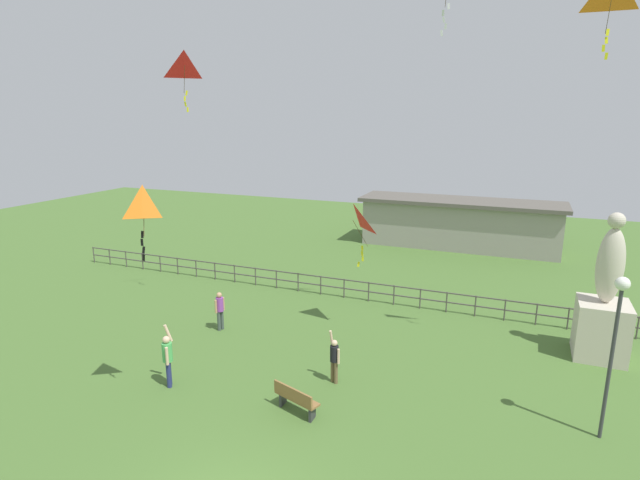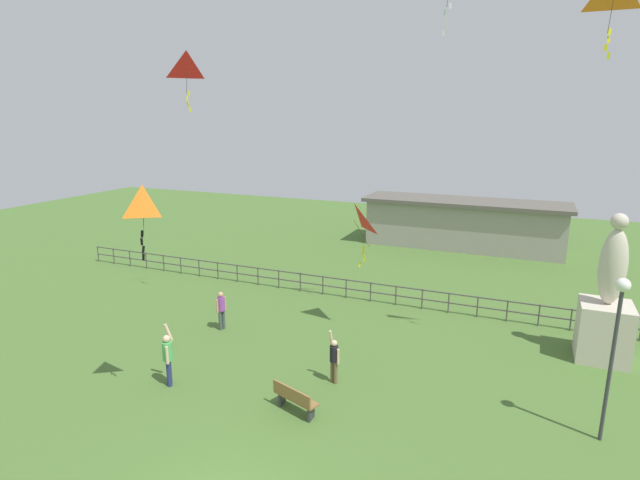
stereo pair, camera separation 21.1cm
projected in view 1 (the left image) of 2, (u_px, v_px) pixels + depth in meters
The scene contains 11 objects.
statue_monument at pixel (603, 313), 17.95m from camera, with size 1.72×1.72×5.34m.
lamppost at pixel (617, 324), 12.94m from camera, with size 0.36×0.36×4.60m.
park_bench at pixel (296, 398), 14.77m from camera, with size 1.55×0.88×0.85m.
person_0 at pixel (334, 358), 16.36m from camera, with size 0.44×0.35×1.77m.
person_1 at pixel (220, 308), 20.41m from camera, with size 0.30×0.47×1.61m.
person_2 at pixel (168, 357), 16.11m from camera, with size 0.39×0.54×2.04m.
kite_1 at pixel (185, 67), 20.08m from camera, with size 1.17×1.19×2.34m.
kite_3 at pixel (353, 222), 19.39m from camera, with size 1.22×1.24×2.48m.
kite_4 at pixel (144, 205), 13.82m from camera, with size 0.87×0.79×2.06m.
waterfront_railing at pixel (381, 291), 23.42m from camera, with size 36.05×0.06×0.95m.
pavilion_building at pixel (459, 223), 33.24m from camera, with size 12.98×3.71×3.18m.
Camera 1 is at (5.43, -7.59, 8.54)m, focal length 28.27 mm.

